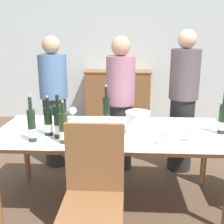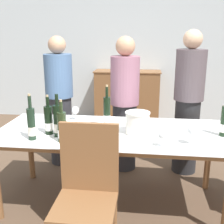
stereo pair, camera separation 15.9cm
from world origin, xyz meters
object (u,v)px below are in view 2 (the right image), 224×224
(wine_bottle_2, at_px, (58,122))
(wine_bottle_3, at_px, (62,128))
(sideboard_cabinet, at_px, (127,97))
(wine_bottle_1, at_px, (31,124))
(wine_glass_1, at_px, (163,136))
(wine_glass_2, at_px, (192,131))
(person_guest_right, at_px, (188,104))
(dining_table, at_px, (112,137))
(wine_bottle_5, at_px, (107,113))
(wine_bottle_0, at_px, (49,121))
(person_guest_left, at_px, (125,105))
(chair_near_front, at_px, (87,186))
(wine_glass_3, at_px, (75,110))
(wine_bottle_4, at_px, (224,122))
(ice_bucket, at_px, (137,122))
(wine_glass_0, at_px, (75,127))
(person_host, at_px, (60,102))

(wine_bottle_2, relative_size, wine_bottle_3, 1.05)
(sideboard_cabinet, bearing_deg, wine_bottle_1, -101.91)
(wine_glass_1, height_order, wine_glass_2, wine_glass_2)
(wine_bottle_2, bearing_deg, person_guest_right, 37.70)
(dining_table, xyz_separation_m, wine_bottle_5, (-0.06, 0.10, 0.20))
(wine_bottle_1, height_order, wine_bottle_2, wine_bottle_1)
(wine_bottle_0, distance_m, person_guest_left, 1.08)
(sideboard_cabinet, height_order, chair_near_front, chair_near_front)
(person_guest_left, bearing_deg, wine_bottle_0, -123.93)
(dining_table, height_order, wine_bottle_3, wine_bottle_3)
(wine_glass_3, distance_m, person_guest_left, 0.66)
(wine_bottle_1, bearing_deg, wine_bottle_2, 27.84)
(wine_bottle_5, distance_m, person_guest_left, 0.68)
(wine_bottle_0, height_order, wine_bottle_4, wine_bottle_4)
(wine_bottle_3, relative_size, wine_glass_2, 2.17)
(person_guest_left, bearing_deg, sideboard_cabinet, 92.88)
(wine_glass_2, bearing_deg, wine_bottle_5, 155.20)
(ice_bucket, distance_m, wine_glass_2, 0.48)
(wine_bottle_0, height_order, wine_glass_0, wine_bottle_0)
(ice_bucket, relative_size, wine_bottle_5, 0.54)
(wine_bottle_0, xyz_separation_m, wine_glass_2, (1.21, -0.10, -0.00))
(sideboard_cabinet, xyz_separation_m, wine_glass_3, (-0.38, -2.27, 0.35))
(sideboard_cabinet, bearing_deg, ice_bucket, -84.21)
(wine_bottle_4, relative_size, person_host, 0.25)
(wine_glass_1, height_order, wine_glass_3, wine_glass_3)
(dining_table, bearing_deg, wine_bottle_4, -0.56)
(wine_bottle_0, bearing_deg, dining_table, 14.19)
(wine_glass_0, bearing_deg, wine_bottle_3, -133.39)
(ice_bucket, distance_m, person_host, 1.29)
(ice_bucket, bearing_deg, wine_glass_3, 152.24)
(wine_bottle_4, distance_m, wine_glass_0, 1.28)
(sideboard_cabinet, relative_size, wine_bottle_0, 3.34)
(wine_glass_2, height_order, chair_near_front, chair_near_front)
(wine_glass_1, bearing_deg, person_host, 135.92)
(wine_glass_3, bearing_deg, dining_table, -36.14)
(dining_table, xyz_separation_m, wine_bottle_4, (0.97, -0.01, 0.19))
(chair_near_front, bearing_deg, wine_glass_3, 108.06)
(sideboard_cabinet, bearing_deg, wine_bottle_4, -68.71)
(wine_bottle_4, bearing_deg, wine_glass_1, -149.85)
(wine_bottle_3, height_order, wine_glass_0, wine_bottle_3)
(person_guest_left, xyz_separation_m, person_guest_right, (0.72, 0.00, 0.04))
(wine_glass_2, distance_m, person_host, 1.76)
(wine_glass_2, bearing_deg, wine_glass_3, 153.34)
(person_host, xyz_separation_m, person_guest_left, (0.80, -0.06, 0.00))
(chair_near_front, distance_m, person_guest_left, 1.47)
(wine_bottle_2, height_order, wine_bottle_5, wine_bottle_5)
(chair_near_front, bearing_deg, wine_glass_0, 112.54)
(wine_bottle_1, xyz_separation_m, wine_glass_3, (0.22, 0.59, -0.03))
(chair_near_front, bearing_deg, dining_table, 82.43)
(wine_glass_3, bearing_deg, person_guest_right, 20.91)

